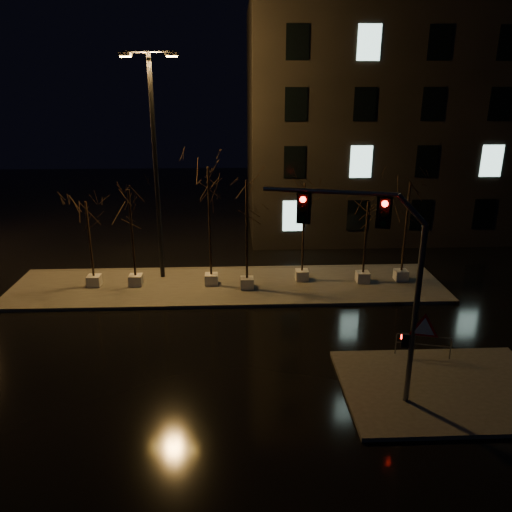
{
  "coord_description": "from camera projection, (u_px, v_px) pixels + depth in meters",
  "views": [
    {
      "loc": [
        0.42,
        -17.81,
        9.86
      ],
      "look_at": [
        1.3,
        2.71,
        2.8
      ],
      "focal_mm": 35.0,
      "sensor_mm": 36.0,
      "label": 1
    }
  ],
  "objects": [
    {
      "name": "tree_6",
      "position": [
        408.0,
        205.0,
        24.89
      ],
      "size": [
        1.8,
        1.8,
        5.33
      ],
      "color": "beige",
      "rests_on": "median"
    },
    {
      "name": "median",
      "position": [
        228.0,
        286.0,
        25.66
      ],
      "size": [
        22.0,
        5.0,
        0.15
      ],
      "primitive_type": "cube",
      "color": "#43423C",
      "rests_on": "ground"
    },
    {
      "name": "sidewalk_corner",
      "position": [
        445.0,
        388.0,
        16.98
      ],
      "size": [
        7.0,
        5.0,
        0.15
      ],
      "primitive_type": "cube",
      "color": "#43423C",
      "rests_on": "ground"
    },
    {
      "name": "tree_0",
      "position": [
        88.0,
        221.0,
        24.35
      ],
      "size": [
        1.8,
        1.8,
        4.51
      ],
      "color": "beige",
      "rests_on": "median"
    },
    {
      "name": "tree_3",
      "position": [
        247.0,
        205.0,
        23.78
      ],
      "size": [
        1.8,
        1.8,
        5.62
      ],
      "color": "beige",
      "rests_on": "median"
    },
    {
      "name": "building",
      "position": [
        427.0,
        120.0,
        35.15
      ],
      "size": [
        25.0,
        12.0,
        15.0
      ],
      "primitive_type": "cube",
      "color": "black",
      "rests_on": "ground"
    },
    {
      "name": "tree_5",
      "position": [
        367.0,
        220.0,
        24.86
      ],
      "size": [
        1.8,
        1.8,
        4.38
      ],
      "color": "beige",
      "rests_on": "median"
    },
    {
      "name": "tree_1",
      "position": [
        130.0,
        212.0,
        24.29
      ],
      "size": [
        1.8,
        1.8,
        5.07
      ],
      "color": "beige",
      "rests_on": "median"
    },
    {
      "name": "streetlight_main",
      "position": [
        155.0,
        154.0,
        24.57
      ],
      "size": [
        2.81,
        0.75,
        11.22
      ],
      "rotation": [
        0.0,
        0.0,
        -0.16
      ],
      "color": "black",
      "rests_on": "median"
    },
    {
      "name": "tree_2",
      "position": [
        209.0,
        194.0,
        24.14
      ],
      "size": [
        1.8,
        1.8,
        6.19
      ],
      "color": "beige",
      "rests_on": "median"
    },
    {
      "name": "tree_4",
      "position": [
        304.0,
        206.0,
        24.9
      ],
      "size": [
        1.8,
        1.8,
        5.26
      ],
      "color": "beige",
      "rests_on": "median"
    },
    {
      "name": "guard_rail_a",
      "position": [
        423.0,
        343.0,
        18.66
      ],
      "size": [
        1.95,
        0.53,
        0.87
      ],
      "rotation": [
        0.0,
        0.0,
        -0.25
      ],
      "color": "#54555B",
      "rests_on": "sidewalk_corner"
    },
    {
      "name": "traffic_signal_mast",
      "position": [
        382.0,
        269.0,
        15.0
      ],
      "size": [
        5.37,
        1.66,
        6.81
      ],
      "rotation": [
        0.0,
        0.0,
        -0.28
      ],
      "color": "#54555B",
      "rests_on": "sidewalk_corner"
    },
    {
      "name": "ground",
      "position": [
        227.0,
        344.0,
        20.01
      ],
      "size": [
        90.0,
        90.0,
        0.0
      ],
      "primitive_type": "plane",
      "color": "black",
      "rests_on": "ground"
    }
  ]
}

